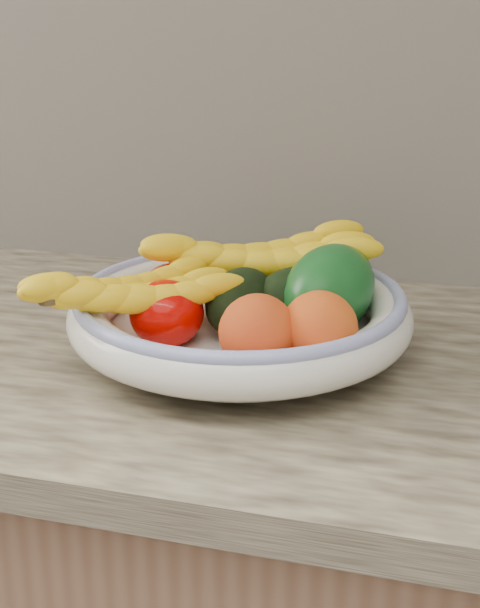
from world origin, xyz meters
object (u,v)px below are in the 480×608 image
banana_bunch_back (259,264)px  fruit_bowl (240,313)px  banana_bunch_front (130,298)px  green_mango (329,291)px

banana_bunch_back → fruit_bowl: bearing=-116.7°
fruit_bowl → banana_bunch_front: 0.13m
fruit_bowl → green_mango: size_ratio=2.64×
green_mango → banana_bunch_back: green_mango is taller
green_mango → banana_bunch_front: green_mango is taller
fruit_bowl → green_mango: (0.10, 0.03, 0.03)m
fruit_bowl → banana_bunch_front: (-0.10, -0.07, 0.03)m
banana_bunch_back → banana_bunch_front: 0.18m
green_mango → banana_bunch_back: (-0.09, 0.04, 0.01)m
fruit_bowl → banana_bunch_back: size_ratio=1.31×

